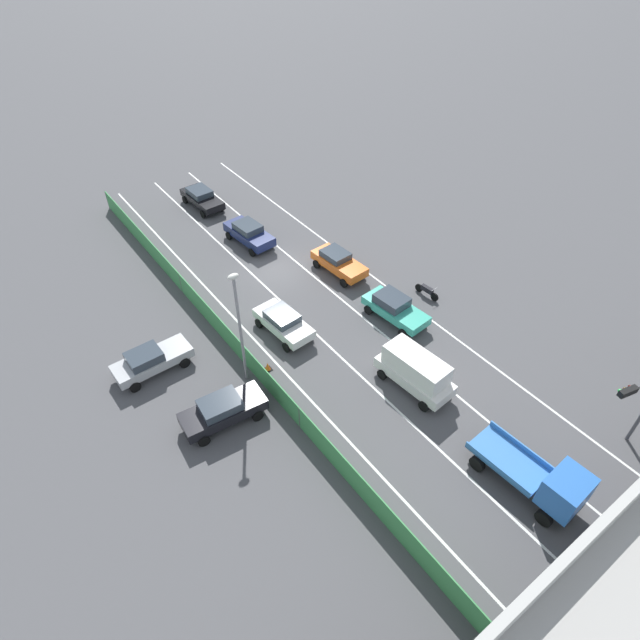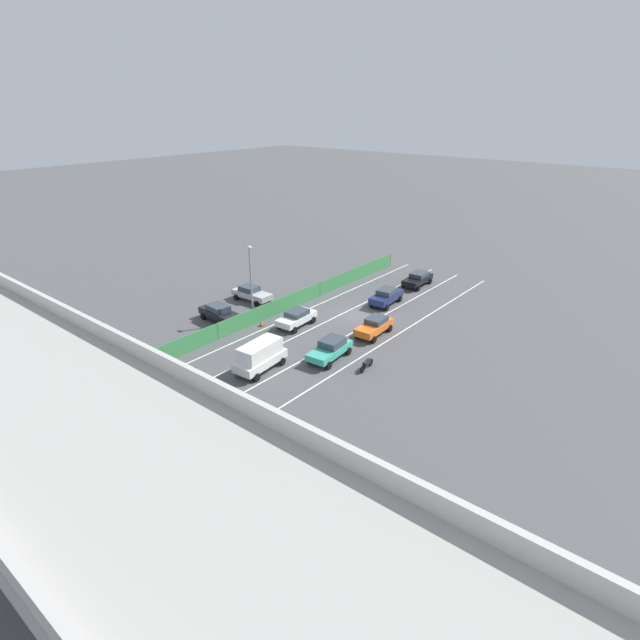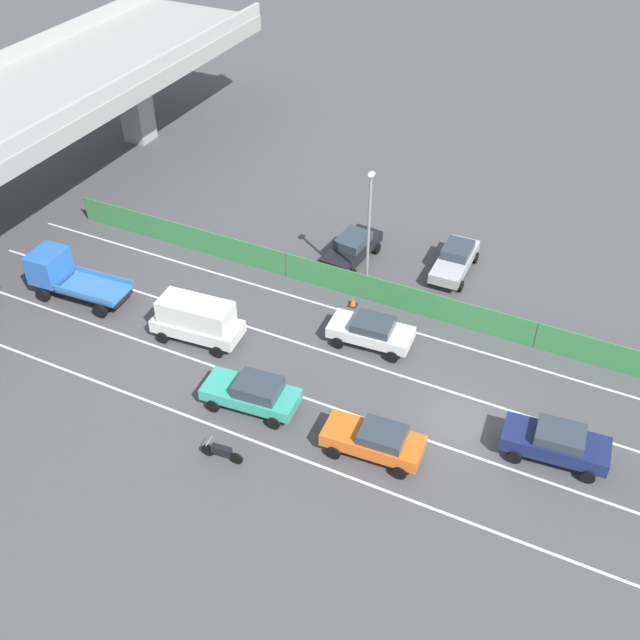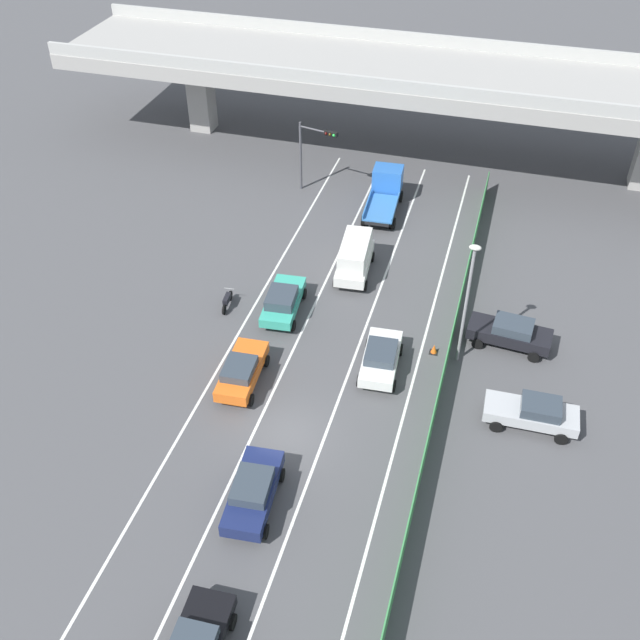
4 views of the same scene
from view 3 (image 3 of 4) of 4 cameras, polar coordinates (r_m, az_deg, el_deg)
The scene contains 17 objects.
ground_plane at distance 35.65m, azimuth 10.34°, elevation -7.47°, with size 300.00×300.00×0.00m, color #4C4C4F.
lane_line_left_edge at distance 33.56m, azimuth -1.20°, elevation -10.39°, with size 0.14×46.65×0.01m, color silver.
lane_line_mid_left at distance 35.64m, azimuth 1.31°, elevation -6.66°, with size 0.14×46.65×0.01m, color silver.
lane_line_mid_right at distance 37.92m, azimuth 3.49°, elevation -3.34°, with size 0.14×46.65×0.01m, color silver.
lane_line_right_edge at distance 40.37m, azimuth 5.41°, elevation -0.41°, with size 0.14×46.65×0.01m, color silver.
green_fence at distance 41.01m, azimuth 6.26°, elevation 1.64°, with size 0.10×42.75×1.58m.
car_van_white at distance 39.05m, azimuth -9.18°, elevation 0.10°, with size 2.39×4.73×2.33m.
car_sedan_navy at distance 34.49m, azimuth 17.21°, elevation -8.70°, with size 2.34×4.62×1.66m.
car_hatchback_white at distance 38.57m, azimuth 3.85°, elevation -0.80°, with size 2.26×4.34×1.54m.
car_taxi_orange at distance 33.22m, azimuth 4.13°, elevation -8.91°, with size 2.19×4.46×1.57m.
car_taxi_teal at distance 35.25m, azimuth -5.02°, elevation -5.41°, with size 2.37×4.61×1.64m.
flatbed_truck_blue at distance 43.92m, azimuth -18.57°, elevation 3.22°, with size 2.59×5.58×2.52m.
motorcycle at distance 33.51m, azimuth -7.35°, elevation -9.73°, with size 0.60×1.95×0.93m.
parked_wagon_silver at distance 44.29m, azimuth 10.06°, elevation 4.51°, with size 4.57×2.02×1.61m.
parked_sedan_dark at distance 44.53m, azimuth 2.41°, elevation 5.39°, with size 4.64×2.25×1.66m.
street_lamp at distance 39.98m, azimuth 3.67°, elevation 7.20°, with size 0.60×0.36×7.48m.
traffic_cone at distance 41.44m, azimuth 2.46°, elevation 1.38°, with size 0.47×0.47×0.55m.
Camera 3 is at (-24.56, -4.92, 25.37)m, focal length 42.91 mm.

